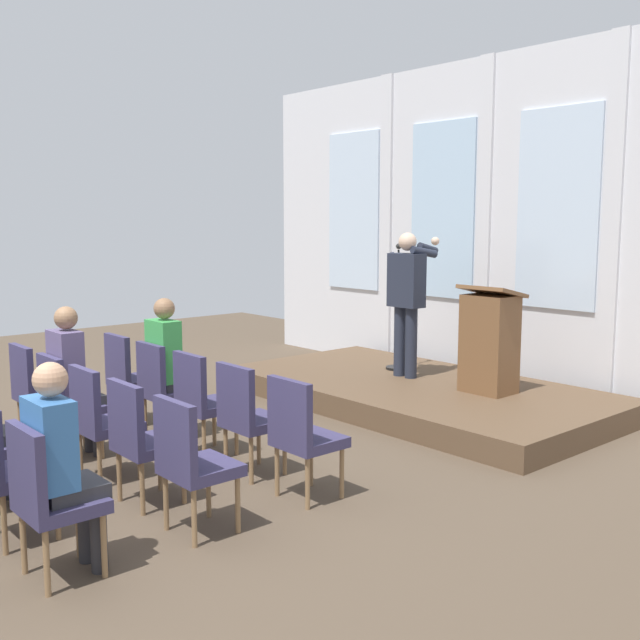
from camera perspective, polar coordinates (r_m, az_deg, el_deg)
The scene contains 20 objects.
rear_partition at distance 9.51m, azimuth 13.72°, elevation 7.29°, with size 8.44×0.14×4.09m.
stage_platform at distance 8.62m, azimuth 7.43°, elevation -5.56°, with size 4.40×2.34×0.25m, color brown.
speaker at distance 8.72m, azimuth 6.69°, elevation 2.03°, with size 0.50×0.69×1.69m.
mic_stand at distance 9.23m, azimuth 5.96°, elevation -1.71°, with size 0.28×0.28×1.55m.
lectern at distance 8.12m, azimuth 12.87°, elevation -1.61°, with size 0.60×0.48×1.16m.
chair_r0_c0 at distance 7.88m, azimuth -14.51°, elevation -3.97°, with size 0.46×0.44×0.94m.
chair_r0_c1 at distance 7.28m, azimuth -12.03°, elevation -4.85°, with size 0.46×0.44×0.94m.
audience_r0_c1 at distance 7.27m, azimuth -11.54°, elevation -3.09°, with size 0.36×0.39×1.36m.
chair_r0_c2 at distance 6.69m, azimuth -9.11°, elevation -5.88°, with size 0.46×0.44×0.94m.
chair_r0_c3 at distance 6.13m, azimuth -5.63°, elevation -7.09°, with size 0.46×0.44×0.94m.
chair_r0_c4 at distance 5.60m, azimuth -1.45°, elevation -8.49°, with size 0.46×0.44×0.94m.
chair_r1_c0 at distance 7.51m, azimuth -21.04°, elevation -4.81°, with size 0.46×0.44×0.94m.
chair_r1_c1 at distance 6.88m, azimuth -19.03°, elevation -5.85°, with size 0.46×0.44×0.94m.
audience_r1_c1 at distance 6.86m, azimuth -18.49°, elevation -4.00°, with size 0.36×0.39×1.36m.
chair_r1_c2 at distance 6.26m, azimuth -16.59°, elevation -7.08°, with size 0.46×0.44×0.94m.
chair_r1_c3 at distance 5.65m, azimuth -13.61°, elevation -8.56°, with size 0.46×0.44×0.94m.
chair_r1_c4 at distance 5.07m, azimuth -9.91°, elevation -10.36°, with size 0.46×0.44×0.94m.
chair_r2_c3 at distance 5.30m, azimuth -22.93°, elevation -10.06°, with size 0.46×0.44×0.94m.
chair_r2_c4 at distance 4.68m, azimuth -20.17°, elevation -12.30°, with size 0.46×0.44×0.94m.
audience_r2_c4 at distance 4.65m, azimuth -19.32°, elevation -9.98°, with size 0.36×0.39×1.29m.
Camera 1 is at (5.53, -1.45, 2.10)m, focal length 41.71 mm.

